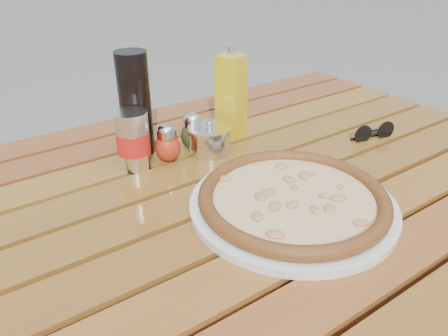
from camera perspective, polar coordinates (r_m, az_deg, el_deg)
table at (r=0.87m, az=0.76°, el=-6.61°), size 1.40×0.90×0.75m
plate at (r=0.77m, az=8.94°, el=-4.80°), size 0.41×0.41×0.01m
pizza at (r=0.77m, az=9.03°, el=-3.82°), size 0.42×0.42×0.03m
pepper_shaker at (r=0.92m, az=-7.40°, el=3.16°), size 0.07×0.07×0.08m
oregano_shaker at (r=0.97m, az=-4.09°, el=4.72°), size 0.07×0.07×0.08m
dark_bottle at (r=0.94m, az=-11.52°, el=8.17°), size 0.07×0.07×0.22m
soda_can at (r=0.89m, az=-11.78°, el=3.54°), size 0.08×0.08×0.12m
olive_oil_cruet at (r=1.01m, az=0.96°, el=9.37°), size 0.07×0.07×0.21m
parmesan_tin at (r=0.95m, az=-1.90°, el=3.78°), size 0.11×0.11×0.07m
sunglasses at (r=1.07m, az=18.96°, el=4.37°), size 0.11×0.04×0.04m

